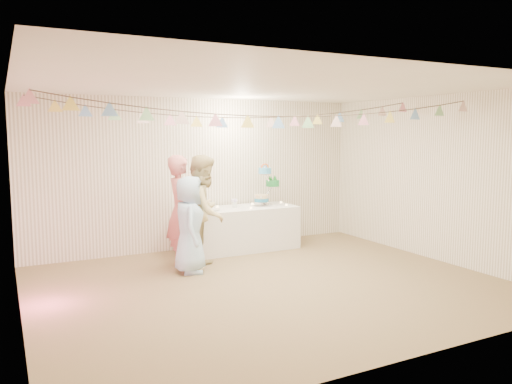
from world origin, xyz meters
name	(u,v)px	position (x,y,z in m)	size (l,w,h in m)	color
floor	(270,285)	(0.00, 0.00, 0.00)	(6.00, 6.00, 0.00)	brown
ceiling	(271,86)	(0.00, 0.00, 2.60)	(6.00, 6.00, 0.00)	silver
back_wall	(201,174)	(0.00, 2.50, 1.30)	(6.00, 6.00, 0.00)	white
front_wall	(411,216)	(0.00, -2.50, 1.30)	(6.00, 6.00, 0.00)	white
left_wall	(15,202)	(-3.00, 0.00, 1.30)	(5.00, 5.00, 0.00)	white
right_wall	(437,178)	(3.00, 0.00, 1.30)	(5.00, 5.00, 0.00)	white
table	(240,229)	(0.52, 2.02, 0.37)	(1.97, 0.79, 0.74)	white
cake_stand	(267,185)	(1.07, 2.07, 1.09)	(0.61, 0.36, 0.69)	silver
cake_bottom	(261,200)	(0.92, 2.01, 0.84)	(0.31, 0.31, 0.15)	teal
cake_middle	(273,184)	(1.25, 2.16, 1.11)	(0.27, 0.27, 0.22)	#1B7C37
cake_top_tier	(265,169)	(1.01, 2.04, 1.38)	(0.25, 0.25, 0.19)	#43A0D4
platter	(209,209)	(-0.08, 1.97, 0.76)	(0.37, 0.37, 0.02)	white
posy	(235,202)	(0.44, 2.07, 0.83)	(0.13, 0.13, 0.15)	white
person_adult_a	(181,212)	(-0.76, 1.39, 0.85)	(0.62, 0.40, 1.69)	#CB6E6A
person_adult_b	(204,212)	(-0.45, 1.21, 0.85)	(0.82, 0.64, 1.69)	#CDB77E
person_child	(190,225)	(-0.74, 1.06, 0.70)	(0.69, 0.45, 1.40)	#ADD4F5
bunting_back	(235,110)	(0.00, 1.10, 2.35)	(5.60, 1.10, 0.40)	pink
bunting_front	(278,108)	(0.00, -0.20, 2.32)	(5.60, 0.90, 0.36)	#72A5E5
tealight_0	(199,211)	(-0.28, 1.87, 0.75)	(0.04, 0.04, 0.03)	#FFD88C
tealight_1	(217,207)	(0.17, 2.20, 0.75)	(0.04, 0.04, 0.03)	#FFD88C
tealight_2	(251,208)	(0.62, 1.80, 0.75)	(0.04, 0.04, 0.03)	#FFD88C
tealight_3	(252,204)	(0.87, 2.24, 0.75)	(0.04, 0.04, 0.03)	#FFD88C
tealight_4	(286,205)	(1.34, 1.84, 0.75)	(0.04, 0.04, 0.03)	#FFD88C
tealight_5	(281,202)	(1.42, 2.17, 0.75)	(0.04, 0.04, 0.03)	#FFD88C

